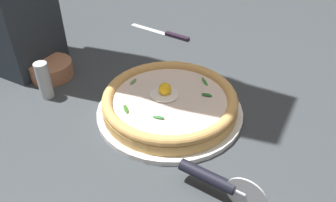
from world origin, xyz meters
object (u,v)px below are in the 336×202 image
Objects in this scene: side_bowl at (51,69)px; table_knife at (168,34)px; pepper_shaker at (44,80)px; pizza_cutter at (216,181)px; pizza at (168,100)px.

table_knife is (0.15, 0.37, -0.02)m from side_bowl.
pepper_shaker is at bearing -52.63° from side_bowl.
side_bowl is at bearing 127.37° from pepper_shaker.
pepper_shaker is (-0.09, -0.44, 0.04)m from table_knife.
pepper_shaker is (-0.48, 0.08, 0.01)m from pizza_cutter.
pizza reaches higher than side_bowl.
pizza_cutter reaches higher than side_bowl.
pizza is 0.30m from pepper_shaker.
pizza is 0.25m from pizza_cutter.
pizza is at bearing 17.05° from pepper_shaker.
table_knife is at bearing 119.01° from pizza.
pizza_cutter is (0.53, -0.15, 0.01)m from side_bowl.
side_bowl is (-0.35, -0.01, -0.01)m from pizza.
pepper_shaker reaches higher than table_knife.
pizza is 2.72× the size of side_bowl.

